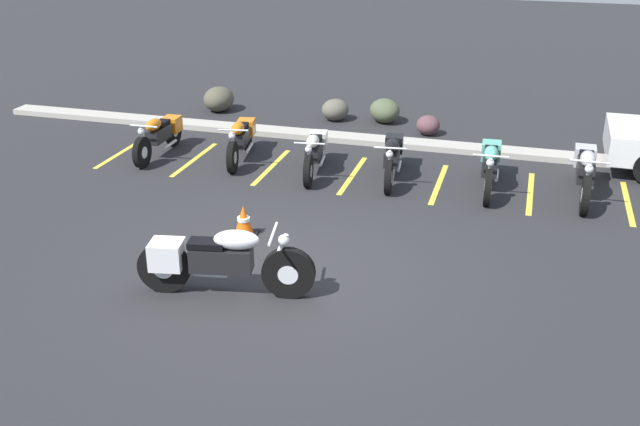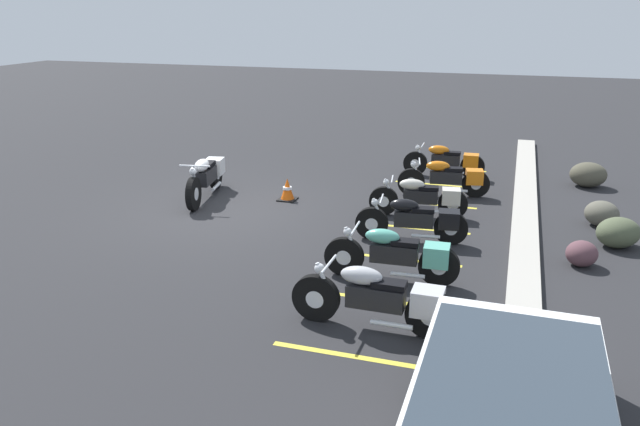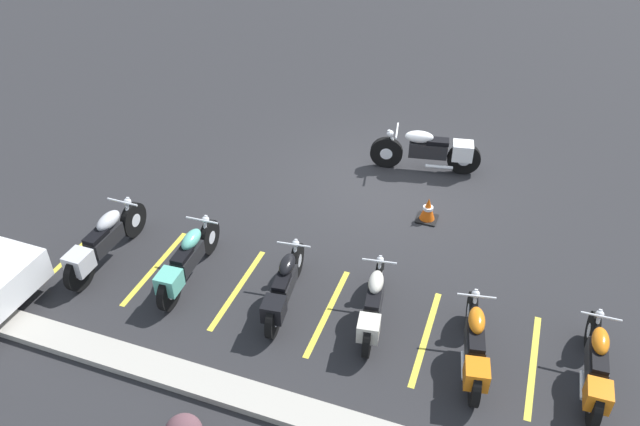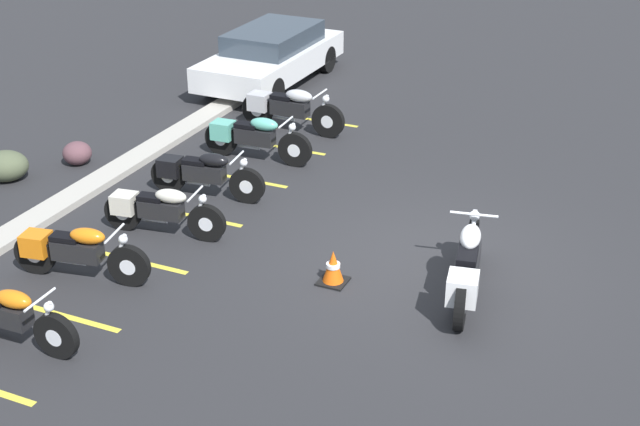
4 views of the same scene
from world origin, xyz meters
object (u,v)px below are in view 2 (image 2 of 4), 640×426
parked_bike_2 (423,197)px  landscape_rock_1 (618,233)px  parked_bike_3 (417,220)px  traffic_cone (287,190)px  landscape_rock_0 (602,214)px  landscape_rock_2 (582,254)px  parked_bike_5 (380,298)px  parked_bike_0 (448,161)px  motorcycle_white_featured (207,176)px  landscape_rock_3 (588,175)px  parked_bike_1 (448,178)px  parked_bike_4 (398,254)px

parked_bike_2 → landscape_rock_1: (0.63, 3.63, -0.15)m
parked_bike_3 → traffic_cone: parked_bike_3 is taller
landscape_rock_0 → traffic_cone: size_ratio=1.31×
parked_bike_3 → landscape_rock_2: 2.85m
parked_bike_2 → parked_bike_5: (4.94, 0.18, 0.05)m
parked_bike_2 → traffic_cone: (-0.25, -3.09, -0.19)m
landscape_rock_1 → traffic_cone: 6.78m
parked_bike_2 → parked_bike_5: parked_bike_5 is taller
parked_bike_0 → motorcycle_white_featured: bearing=32.6°
landscape_rock_3 → traffic_cone: bearing=-63.8°
parked_bike_1 → parked_bike_5: 6.58m
landscape_rock_0 → landscape_rock_1: (1.15, 0.16, 0.02)m
landscape_rock_0 → landscape_rock_2: (2.27, -0.53, -0.03)m
landscape_rock_1 → landscape_rock_2: landscape_rock_1 is taller
parked_bike_0 → parked_bike_5: 8.27m
parked_bike_0 → landscape_rock_1: size_ratio=2.53×
landscape_rock_3 → parked_bike_0: bearing=-87.6°
parked_bike_1 → parked_bike_2: (1.64, -0.32, -0.01)m
landscape_rock_2 → parked_bike_0: bearing=-150.9°
landscape_rock_2 → traffic_cone: 6.36m
parked_bike_1 → landscape_rock_2: parked_bike_1 is taller
parked_bike_2 → motorcycle_white_featured: bearing=-7.4°
landscape_rock_2 → landscape_rock_1: bearing=148.5°
motorcycle_white_featured → parked_bike_4: bearing=46.9°
traffic_cone → parked_bike_4: bearing=42.0°
landscape_rock_0 → landscape_rock_1: landscape_rock_1 is taller
parked_bike_1 → landscape_rock_0: size_ratio=3.15×
motorcycle_white_featured → parked_bike_5: motorcycle_white_featured is taller
parked_bike_4 → traffic_cone: size_ratio=4.30×
parked_bike_3 → traffic_cone: size_ratio=4.11×
landscape_rock_1 → traffic_cone: size_ratio=1.61×
landscape_rock_2 → traffic_cone: size_ratio=1.06×
landscape_rock_1 → traffic_cone: landscape_rock_1 is taller
parked_bike_4 → landscape_rock_1: (-2.66, 3.53, -0.18)m
parked_bike_4 → landscape_rock_2: bearing=-154.1°
parked_bike_1 → motorcycle_white_featured: bearing=7.9°
parked_bike_2 → parked_bike_4: parked_bike_4 is taller
parked_bike_0 → parked_bike_4: parked_bike_4 is taller
landscape_rock_0 → parked_bike_3: bearing=-59.1°
landscape_rock_1 → landscape_rock_2: size_ratio=1.52×
landscape_rock_0 → landscape_rock_3: (-2.95, -0.02, 0.04)m
landscape_rock_1 → parked_bike_3: bearing=-76.3°
parked_bike_5 → parked_bike_3: bearing=-88.1°
parked_bike_0 → traffic_cone: 4.45m
parked_bike_4 → landscape_rock_1: size_ratio=2.67×
parked_bike_5 → parked_bike_2: bearing=-87.2°
parked_bike_3 → parked_bike_4: size_ratio=0.96×
parked_bike_1 → traffic_cone: size_ratio=4.11×
parked_bike_2 → parked_bike_4: bearing=83.3°
parked_bike_0 → parked_bike_4: (6.62, -0.01, 0.02)m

